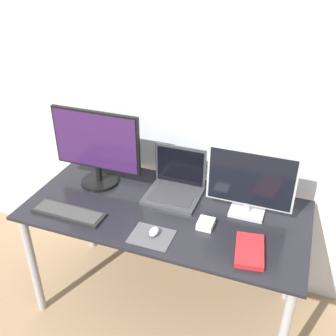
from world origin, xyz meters
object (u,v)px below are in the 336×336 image
object	(u,v)px
monitor_right	(250,182)
power_brick	(206,224)
mouse	(154,232)
laptop	(176,184)
book	(250,251)
monitor_left	(97,147)
keyboard	(69,212)

from	to	relation	value
monitor_right	power_brick	bearing A→B (deg)	-133.95
mouse	power_brick	bearing A→B (deg)	35.40
laptop	book	size ratio (longest dim) A/B	1.24
monitor_left	keyboard	size ratio (longest dim) A/B	1.33
mouse	power_brick	xyz separation A→B (m)	(0.23, 0.16, -0.01)
monitor_right	mouse	bearing A→B (deg)	-139.45
mouse	power_brick	world-z (taller)	mouse
monitor_right	keyboard	world-z (taller)	monitor_right
keyboard	power_brick	xyz separation A→B (m)	(0.73, 0.16, 0.01)
book	monitor_right	bearing A→B (deg)	103.05
monitor_right	power_brick	xyz separation A→B (m)	(-0.18, -0.19, -0.19)
power_brick	monitor_right	bearing A→B (deg)	46.05
keyboard	power_brick	size ratio (longest dim) A/B	4.32
keyboard	book	distance (m)	0.99
laptop	power_brick	xyz separation A→B (m)	(0.25, -0.24, -0.05)
monitor_right	book	distance (m)	0.37
monitor_left	monitor_right	bearing A→B (deg)	0.01
monitor_right	book	bearing A→B (deg)	-76.95
monitor_right	book	world-z (taller)	monitor_right
monitor_left	laptop	world-z (taller)	monitor_left
keyboard	book	size ratio (longest dim) A/B	1.64
power_brick	laptop	bearing A→B (deg)	136.63
keyboard	mouse	bearing A→B (deg)	-0.28
power_brick	mouse	bearing A→B (deg)	-144.60
laptop	book	bearing A→B (deg)	-35.45
monitor_left	mouse	world-z (taller)	monitor_left
monitor_left	monitor_right	world-z (taller)	monitor_left
monitor_right	power_brick	world-z (taller)	monitor_right
monitor_right	book	size ratio (longest dim) A/B	1.84
book	power_brick	size ratio (longest dim) A/B	2.63
monitor_left	power_brick	world-z (taller)	monitor_left
laptop	keyboard	xyz separation A→B (m)	(-0.48, -0.40, -0.06)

